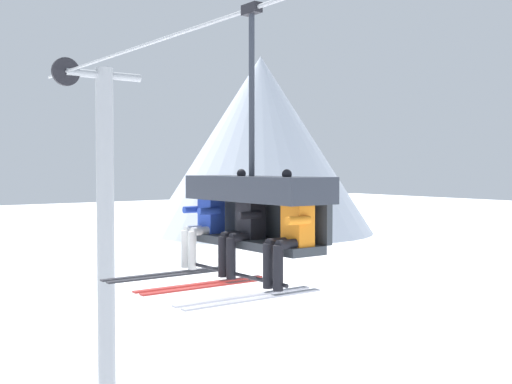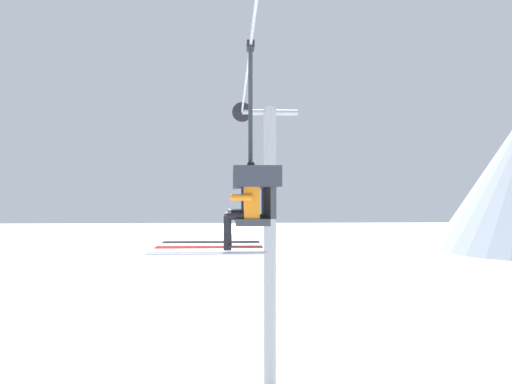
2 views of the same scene
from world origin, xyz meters
TOP-DOWN VIEW (x-y plane):
  - mountain_peak_west at (-42.98, 30.49)m, footprint 20.87×20.87m
  - lift_tower_near at (-7.50, -0.02)m, footprint 0.36×1.88m
  - chairlift_chair at (-1.26, -0.73)m, footprint 2.18×0.74m
  - skier_blue at (-2.14, -0.95)m, footprint 0.46×1.70m
  - skier_black at (-1.26, -0.94)m, footprint 0.48×1.70m
  - skier_orange at (-0.38, -0.94)m, footprint 0.48×1.70m

SIDE VIEW (x-z plane):
  - lift_tower_near at x=-7.50m, z-range 0.17..8.47m
  - skier_blue at x=-2.14m, z-range 4.84..6.06m
  - skier_black at x=-1.26m, z-range 4.80..6.14m
  - skier_orange at x=-0.38m, z-range 4.80..6.14m
  - chairlift_chair at x=-1.26m, z-range 4.16..7.36m
  - mountain_peak_west at x=-42.98m, z-range 0.00..16.35m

